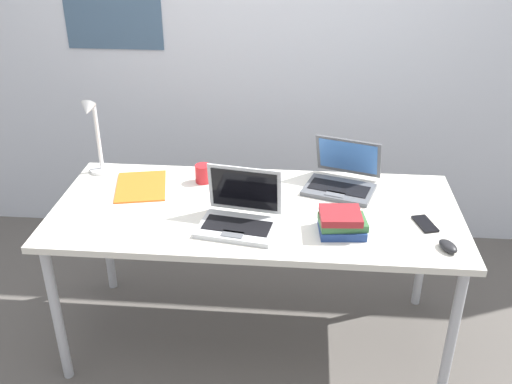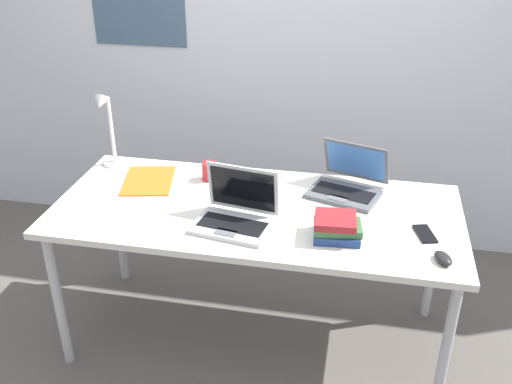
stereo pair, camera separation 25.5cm
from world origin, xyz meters
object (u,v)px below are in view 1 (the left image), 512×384
Objects in this scene: laptop_back_left at (342,179)px; computer_mouse at (448,246)px; desk_lamp at (95,137)px; cell_phone at (425,224)px; coffee_mug at (204,174)px; book_stack at (342,223)px; paper_folder_front_left at (141,186)px; laptop_mid_desk at (239,216)px.

laptop_back_left reaches higher than computer_mouse.
desk_lamp is 2.94× the size of cell_phone.
desk_lamp is 1.04× the size of laptop_back_left.
desk_lamp is 3.54× the size of coffee_mug.
cell_phone is (0.34, -0.31, -0.04)m from laptop_back_left.
desk_lamp reaches higher than coffee_mug.
cell_phone is 0.37m from book_stack.
computer_mouse is 0.31× the size of paper_folder_front_left.
laptop_back_left is at bearing 87.43° from book_stack.
book_stack is at bearing -92.57° from laptop_back_left.
desk_lamp is 1.29× the size of paper_folder_front_left.
computer_mouse is 0.85× the size of coffee_mug.
book_stack is at bearing -21.12° from desk_lamp.
book_stack is (-0.02, -0.40, 0.00)m from laptop_back_left.
desk_lamp is 0.87m from laptop_mid_desk.
laptop_mid_desk reaches higher than laptop_back_left.
computer_mouse is (1.58, -0.55, -0.18)m from desk_lamp.
computer_mouse reaches higher than paper_folder_front_left.
laptop_mid_desk is at bearing -60.88° from coffee_mug.
book_stack reaches higher than coffee_mug.
laptop_mid_desk reaches higher than computer_mouse.
laptop_mid_desk is 2.60× the size of cell_phone.
cell_phone is at bearing -42.82° from laptop_back_left.
cell_phone reaches higher than paper_folder_front_left.
desk_lamp is at bearing 177.75° from laptop_back_left.
cell_phone is 1.20× the size of coffee_mug.
laptop_back_left is 0.66m from coffee_mug.
computer_mouse is (0.84, -0.12, -0.03)m from laptop_mid_desk.
laptop_back_left is 1.87× the size of book_stack.
paper_folder_front_left is at bearing 148.65° from laptop_mid_desk.
coffee_mug is (-0.22, 0.39, -0.00)m from laptop_mid_desk.
laptop_back_left is 3.41× the size of coffee_mug.
desk_lamp is 4.17× the size of computer_mouse.
book_stack is 0.76m from coffee_mug.
computer_mouse is (0.39, -0.50, -0.03)m from laptop_back_left.
computer_mouse is 0.42m from book_stack.
book_stack is (-0.36, -0.09, 0.04)m from cell_phone.
desk_lamp is 0.33m from paper_folder_front_left.
cell_phone is 1.05m from coffee_mug.
coffee_mug is at bearing -4.53° from desk_lamp.
book_stack is at bearing -2.77° from laptop_mid_desk.
paper_folder_front_left is (-1.29, 0.24, -0.00)m from cell_phone.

